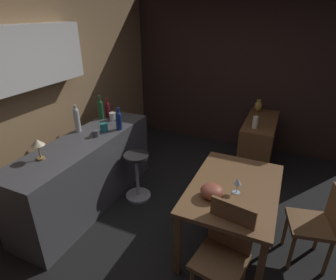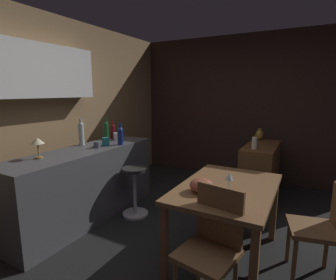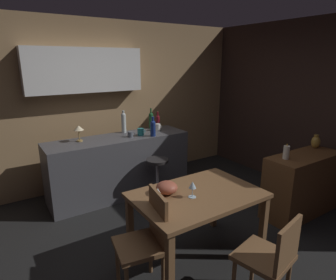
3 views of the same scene
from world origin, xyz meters
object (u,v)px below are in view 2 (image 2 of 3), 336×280
chair_by_doorway (322,227)px  bar_stool (135,190)px  wine_bottle_cobalt (120,135)px  wine_bottle_ruby (113,130)px  wine_glass_left (211,188)px  wine_bottle_green (106,130)px  wine_bottle_clear (81,132)px  cup_slate (97,145)px  pillar_candle_tall (254,143)px  cup_teal (106,141)px  vase_brass (259,135)px  fruit_bowl (201,185)px  chair_near_window (211,244)px  wine_glass_right (229,177)px  dining_table (227,195)px  sideboard_cabinet (260,171)px  cup_white (116,136)px  counter_lamp (38,142)px

chair_by_doorway → bar_stool: 2.11m
wine_bottle_cobalt → wine_bottle_ruby: bearing=51.3°
wine_glass_left → wine_bottle_green: (1.10, 2.04, 0.18)m
wine_glass_left → wine_bottle_clear: 2.13m
chair_by_doorway → cup_slate: bearing=89.7°
wine_bottle_clear → pillar_candle_tall: wine_bottle_clear is taller
cup_teal → vase_brass: 2.47m
bar_stool → fruit_bowl: fruit_bowl is taller
cup_teal → wine_glass_left: bearing=-113.4°
chair_near_window → wine_glass_right: 0.63m
wine_glass_right → pillar_candle_tall: 1.49m
wine_bottle_green → vase_brass: wine_bottle_green is taller
bar_stool → cup_slate: bearing=113.9°
dining_table → bar_stool: (0.32, 1.30, -0.30)m
chair_by_doorway → wine_bottle_green: 2.95m
chair_near_window → wine_glass_right: bearing=2.9°
wine_bottle_clear → vase_brass: size_ratio=1.84×
wine_glass_left → vase_brass: size_ratio=0.89×
cup_teal → wine_bottle_cobalt: bearing=-47.8°
dining_table → pillar_candle_tall: pillar_candle_tall is taller
wine_glass_left → pillar_candle_tall: 1.85m
chair_near_window → cup_teal: bearing=63.3°
wine_bottle_green → vase_brass: size_ratio=1.79×
dining_table → cup_slate: size_ratio=10.83×
chair_by_doorway → vase_brass: vase_brass is taller
dining_table → chair_by_doorway: (0.11, -0.79, -0.17)m
dining_table → chair_near_window: chair_near_window is taller
wine_glass_left → wine_bottle_clear: bearing=73.3°
wine_bottle_clear → wine_bottle_cobalt: size_ratio=1.19×
sideboard_cabinet → bar_stool: 1.94m
wine_bottle_green → wine_bottle_cobalt: (-0.22, -0.45, -0.01)m
chair_near_window → cup_white: bearing=56.4°
bar_stool → wine_glass_left: 1.59m
wine_bottle_green → fruit_bowl: bearing=-115.7°
wine_bottle_cobalt → cup_teal: (-0.13, 0.14, -0.08)m
dining_table → cup_white: bearing=70.1°
counter_lamp → pillar_candle_tall: (1.97, -1.88, -0.17)m
chair_near_window → wine_glass_left: bearing=23.5°
wine_glass_left → fruit_bowl: wine_glass_left is taller
wine_bottle_green → vase_brass: 2.46m
chair_near_window → wine_bottle_ruby: (1.37, 2.07, 0.53)m
wine_bottle_ruby → wine_bottle_cobalt: 0.52m
chair_near_window → vase_brass: size_ratio=4.84×
chair_by_doorway → cup_teal: bearing=85.8°
cup_white → wine_bottle_green: bearing=97.7°
counter_lamp → pillar_candle_tall: 2.73m
chair_near_window → wine_bottle_green: bearing=59.1°
fruit_bowl → cup_slate: 1.62m
cup_slate → pillar_candle_tall: size_ratio=0.59×
chair_by_doorway → wine_glass_left: wine_glass_left is taller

